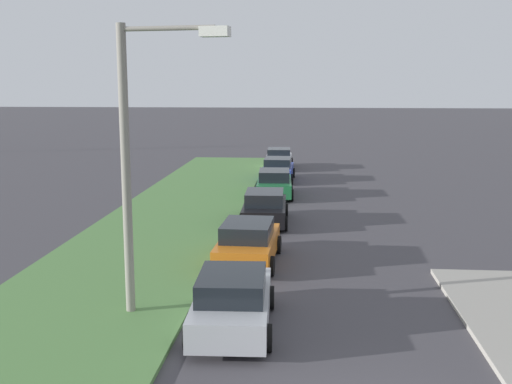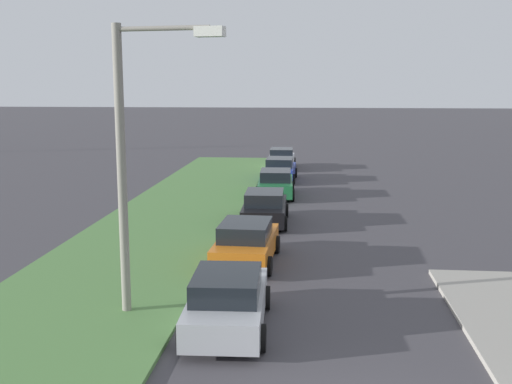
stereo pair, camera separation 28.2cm
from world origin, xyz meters
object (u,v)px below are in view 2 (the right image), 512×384
object	(u,v)px
parked_car_blue	(280,170)
parked_car_white	(282,159)
parked_car_orange	(246,243)
parked_car_green	(276,184)
streetlight	(134,150)
parked_car_black	(265,208)
parked_car_silver	(228,301)

from	to	relation	value
parked_car_blue	parked_car_white	size ratio (longest dim) A/B	1.00
parked_car_orange	parked_car_white	xyz separation A→B (m)	(24.00, 0.08, 0.00)
parked_car_orange	parked_car_blue	distance (m)	18.26
parked_car_green	parked_car_white	distance (m)	11.30
parked_car_green	streetlight	bearing A→B (deg)	169.63
parked_car_orange	parked_car_white	size ratio (longest dim) A/B	1.00
parked_car_black	parked_car_white	world-z (taller)	same
parked_car_blue	parked_car_black	bearing A→B (deg)	-179.03
parked_car_black	parked_car_white	size ratio (longest dim) A/B	1.00
parked_car_white	parked_car_black	bearing A→B (deg)	179.11
parked_car_blue	streetlight	xyz separation A→B (m)	(-23.31, 2.41, 3.67)
streetlight	parked_car_orange	bearing A→B (deg)	-24.31
parked_car_blue	parked_car_orange	bearing A→B (deg)	-179.51
parked_car_silver	parked_car_white	world-z (taller)	same
parked_car_silver	streetlight	size ratio (longest dim) A/B	0.58
parked_car_blue	streetlight	bearing A→B (deg)	174.99
streetlight	parked_car_silver	bearing A→B (deg)	-105.13
parked_car_green	parked_car_blue	xyz separation A→B (m)	(5.55, 0.08, 0.00)
parked_car_silver	parked_car_blue	bearing A→B (deg)	-2.09
parked_car_black	streetlight	xyz separation A→B (m)	(-11.12, 2.43, 3.67)
parked_car_silver	parked_car_green	size ratio (longest dim) A/B	1.00
parked_car_white	parked_car_blue	bearing A→B (deg)	-179.53
parked_car_orange	parked_car_green	distance (m)	12.71
parked_car_black	parked_car_white	xyz separation A→B (m)	(17.93, 0.23, 0.00)
parked_car_black	parked_car_orange	bearing A→B (deg)	177.10
parked_car_silver	parked_car_blue	world-z (taller)	same
parked_car_orange	parked_car_black	bearing A→B (deg)	0.65
parked_car_orange	parked_car_black	xyz separation A→B (m)	(6.07, -0.15, 0.00)
parked_car_blue	parked_car_green	bearing A→B (deg)	-178.32
parked_car_white	parked_car_green	bearing A→B (deg)	179.83
parked_car_green	parked_car_white	bearing A→B (deg)	-0.96
parked_car_orange	parked_car_blue	bearing A→B (deg)	1.62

